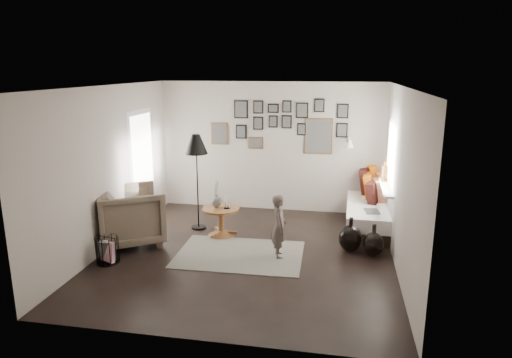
% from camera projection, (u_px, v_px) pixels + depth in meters
% --- Properties ---
extents(ground, '(4.80, 4.80, 0.00)m').
position_uv_depth(ground, '(247.00, 254.00, 7.21)').
color(ground, black).
rests_on(ground, ground).
extents(wall_back, '(4.50, 0.00, 4.50)m').
position_uv_depth(wall_back, '(271.00, 147.00, 9.19)').
color(wall_back, '#AFA399').
rests_on(wall_back, ground).
extents(wall_front, '(4.50, 0.00, 4.50)m').
position_uv_depth(wall_front, '(199.00, 227.00, 4.61)').
color(wall_front, '#AFA399').
rests_on(wall_front, ground).
extents(wall_left, '(0.00, 4.80, 4.80)m').
position_uv_depth(wall_left, '(109.00, 168.00, 7.30)').
color(wall_left, '#AFA399').
rests_on(wall_left, ground).
extents(wall_right, '(0.00, 4.80, 4.80)m').
position_uv_depth(wall_right, '(401.00, 180.00, 6.51)').
color(wall_right, '#AFA399').
rests_on(wall_right, ground).
extents(ceiling, '(4.80, 4.80, 0.00)m').
position_uv_depth(ceiling, '(246.00, 86.00, 6.59)').
color(ceiling, white).
rests_on(ceiling, wall_back).
extents(door_left, '(0.00, 2.14, 2.14)m').
position_uv_depth(door_left, '(142.00, 167.00, 8.50)').
color(door_left, white).
rests_on(door_left, wall_left).
extents(window_right, '(0.15, 1.32, 1.30)m').
position_uv_depth(window_right, '(385.00, 182.00, 7.89)').
color(window_right, white).
rests_on(window_right, wall_right).
extents(gallery_wall, '(2.74, 0.03, 1.08)m').
position_uv_depth(gallery_wall, '(285.00, 126.00, 9.02)').
color(gallery_wall, brown).
rests_on(gallery_wall, wall_back).
extents(wall_sconce, '(0.18, 0.36, 0.16)m').
position_uv_depth(wall_sconce, '(349.00, 144.00, 8.63)').
color(wall_sconce, white).
rests_on(wall_sconce, wall_back).
extents(rug, '(1.99, 1.41, 0.01)m').
position_uv_depth(rug, '(240.00, 254.00, 7.17)').
color(rug, beige).
rests_on(rug, ground).
extents(pedestal_table, '(0.65, 0.65, 0.51)m').
position_uv_depth(pedestal_table, '(221.00, 223.00, 7.94)').
color(pedestal_table, brown).
rests_on(pedestal_table, ground).
extents(vase, '(0.18, 0.18, 0.46)m').
position_uv_depth(vase, '(217.00, 199.00, 7.88)').
color(vase, black).
rests_on(vase, pedestal_table).
extents(candles, '(0.11, 0.11, 0.24)m').
position_uv_depth(candles, '(227.00, 202.00, 7.83)').
color(candles, black).
rests_on(candles, pedestal_table).
extents(daybed, '(0.95, 2.15, 1.02)m').
position_uv_depth(daybed, '(372.00, 208.00, 8.43)').
color(daybed, black).
rests_on(daybed, ground).
extents(magazine_on_daybed, '(0.27, 0.34, 0.02)m').
position_uv_depth(magazine_on_daybed, '(372.00, 211.00, 7.78)').
color(magazine_on_daybed, black).
rests_on(magazine_on_daybed, daybed).
extents(armchair, '(1.44, 1.43, 0.95)m').
position_uv_depth(armchair, '(130.00, 216.00, 7.54)').
color(armchair, brown).
rests_on(armchair, ground).
extents(armchair_cushion, '(0.60, 0.61, 0.20)m').
position_uv_depth(armchair_cushion, '(131.00, 215.00, 7.59)').
color(armchair_cushion, silver).
rests_on(armchair_cushion, armchair).
extents(floor_lamp, '(0.40, 0.40, 1.73)m').
position_uv_depth(floor_lamp, '(196.00, 148.00, 8.01)').
color(floor_lamp, black).
rests_on(floor_lamp, ground).
extents(magazine_basket, '(0.40, 0.40, 0.41)m').
position_uv_depth(magazine_basket, '(107.00, 250.00, 6.84)').
color(magazine_basket, black).
rests_on(magazine_basket, ground).
extents(demijohn_large, '(0.37, 0.37, 0.56)m').
position_uv_depth(demijohn_large, '(350.00, 238.00, 7.27)').
color(demijohn_large, black).
rests_on(demijohn_large, ground).
extents(demijohn_small, '(0.33, 0.33, 0.51)m').
position_uv_depth(demijohn_small, '(373.00, 244.00, 7.10)').
color(demijohn_small, black).
rests_on(demijohn_small, ground).
extents(child, '(0.34, 0.42, 1.00)m').
position_uv_depth(child, '(279.00, 226.00, 6.99)').
color(child, '#554843').
rests_on(child, ground).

